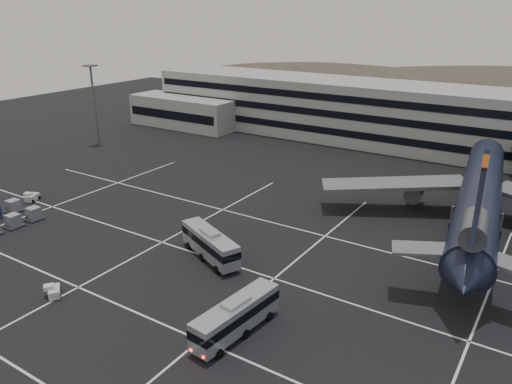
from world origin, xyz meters
TOP-DOWN VIEW (x-y plane):
  - ground at (0.00, 0.00)m, footprint 260.00×260.00m
  - lane_markings at (0.95, 0.72)m, footprint 90.00×55.62m
  - terminal at (-2.95, 71.14)m, footprint 125.00×26.00m
  - hills at (17.99, 170.00)m, footprint 352.00×180.00m
  - lightpole_left at (-55.00, 35.00)m, footprint 2.40×2.40m
  - trijet_main at (29.29, 31.69)m, footprint 47.08×57.66m
  - bus_near at (14.31, -7.17)m, footprint 3.62×11.06m
  - bus_far at (2.44, 4.00)m, footprint 11.21×6.85m
  - tug_a at (-34.94, 3.81)m, footprint 2.26×2.78m
  - tug_b at (-6.60, -12.69)m, footprint 2.55×2.37m

SIDE VIEW (x-z plane):
  - hills at x=17.99m, z-range -34.07..9.93m
  - ground at x=0.00m, z-range 0.00..0.00m
  - lane_markings at x=0.95m, z-range 0.00..0.01m
  - tug_b at x=-6.60m, z-range -0.08..1.33m
  - tug_a at x=-34.94m, z-range -0.09..1.47m
  - bus_near at x=14.31m, z-range 0.18..4.02m
  - bus_far at x=2.44m, z-range 0.18..4.11m
  - trijet_main at x=29.29m, z-range -3.79..14.29m
  - terminal at x=-2.95m, z-range -5.07..18.93m
  - lightpole_left at x=-55.00m, z-range 2.68..20.95m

